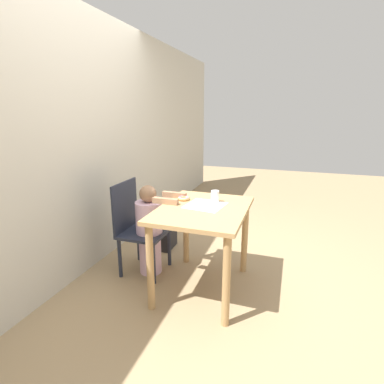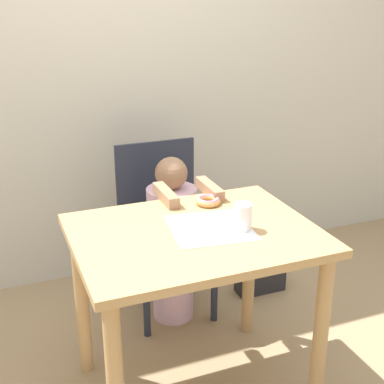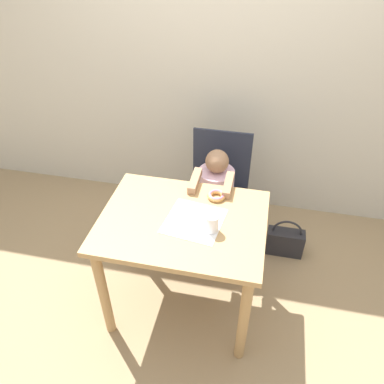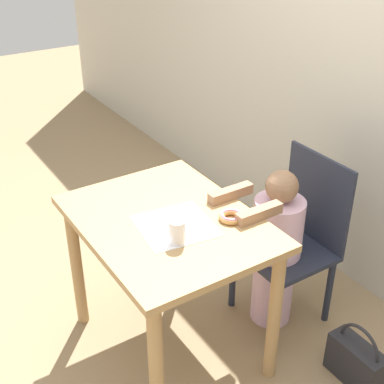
# 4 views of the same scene
# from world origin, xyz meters

# --- Properties ---
(wall_back) EXTENTS (8.00, 0.05, 2.50)m
(wall_back) POSITION_xyz_m (0.00, 1.22, 1.25)
(wall_back) COLOR beige
(wall_back) RESTS_ON ground_plane
(dining_table) EXTENTS (0.95, 0.73, 0.77)m
(dining_table) POSITION_xyz_m (0.00, 0.00, 0.63)
(dining_table) COLOR tan
(dining_table) RESTS_ON ground_plane
(chair) EXTENTS (0.44, 0.42, 0.91)m
(chair) POSITION_xyz_m (0.11, 0.70, 0.46)
(chair) COLOR #232838
(chair) RESTS_ON ground_plane
(child_figure) EXTENTS (0.27, 0.47, 0.89)m
(child_figure) POSITION_xyz_m (0.11, 0.57, 0.44)
(child_figure) COLOR silver
(child_figure) RESTS_ON ground_plane
(donut) EXTENTS (0.11, 0.11, 0.03)m
(donut) POSITION_xyz_m (0.16, 0.23, 0.79)
(donut) COLOR tan
(donut) RESTS_ON dining_table
(napkin) EXTENTS (0.35, 0.35, 0.00)m
(napkin) POSITION_xyz_m (0.07, 0.00, 0.77)
(napkin) COLOR white
(napkin) RESTS_ON dining_table
(handbag) EXTENTS (0.28, 0.11, 0.33)m
(handbag) POSITION_xyz_m (0.66, 0.62, 0.12)
(handbag) COLOR #232328
(handbag) RESTS_ON ground_plane
(cup) EXTENTS (0.07, 0.07, 0.11)m
(cup) POSITION_xyz_m (0.18, -0.06, 0.82)
(cup) COLOR white
(cup) RESTS_ON dining_table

